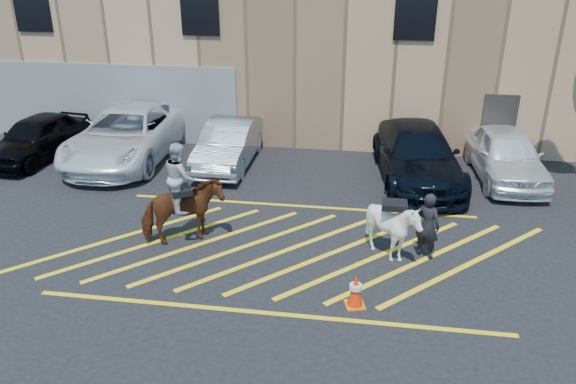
# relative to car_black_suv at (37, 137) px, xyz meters

# --- Properties ---
(ground) EXTENTS (90.00, 90.00, 0.00)m
(ground) POSITION_rel_car_black_suv_xyz_m (9.23, -4.73, -0.73)
(ground) COLOR black
(ground) RESTS_ON ground
(car_black_suv) EXTENTS (2.30, 4.47, 1.46)m
(car_black_suv) POSITION_rel_car_black_suv_xyz_m (0.00, 0.00, 0.00)
(car_black_suv) COLOR black
(car_black_suv) RESTS_ON ground
(car_white_pickup) EXTENTS (2.92, 6.17, 1.70)m
(car_white_pickup) POSITION_rel_car_black_suv_xyz_m (3.03, 0.43, 0.12)
(car_white_pickup) COLOR white
(car_white_pickup) RESTS_ON ground
(car_silver_sedan) EXTENTS (1.52, 4.34, 1.43)m
(car_silver_sedan) POSITION_rel_car_black_suv_xyz_m (6.51, 0.37, -0.01)
(car_silver_sedan) COLOR #969BA4
(car_silver_sedan) RESTS_ON ground
(car_blue_suv) EXTENTS (2.91, 5.77, 1.61)m
(car_blue_suv) POSITION_rel_car_black_suv_xyz_m (12.49, 0.01, 0.07)
(car_blue_suv) COLOR black
(car_blue_suv) RESTS_ON ground
(car_white_suv) EXTENTS (2.08, 4.62, 1.54)m
(car_white_suv) POSITION_rel_car_black_suv_xyz_m (15.20, 0.46, 0.04)
(car_white_suv) COLOR white
(car_white_suv) RESTS_ON ground
(handler) EXTENTS (0.69, 0.63, 1.59)m
(handler) POSITION_rel_car_black_suv_xyz_m (12.46, -4.79, 0.07)
(handler) COLOR black
(handler) RESTS_ON ground
(warehouse) EXTENTS (32.42, 10.20, 7.30)m
(warehouse) POSITION_rel_car_black_suv_xyz_m (9.22, 7.26, 2.92)
(warehouse) COLOR tan
(warehouse) RESTS_ON ground
(hatching_zone) EXTENTS (12.60, 5.12, 0.01)m
(hatching_zone) POSITION_rel_car_black_suv_xyz_m (9.23, -5.03, -0.72)
(hatching_zone) COLOR yellow
(hatching_zone) RESTS_ON ground
(mounted_bay) EXTENTS (2.10, 1.70, 2.54)m
(mounted_bay) POSITION_rel_car_black_suv_xyz_m (6.72, -4.98, 0.30)
(mounted_bay) COLOR #5A2B15
(mounted_bay) RESTS_ON ground
(saddled_white) EXTENTS (1.23, 1.38, 1.51)m
(saddled_white) POSITION_rel_car_black_suv_xyz_m (11.67, -4.99, 0.04)
(saddled_white) COLOR white
(saddled_white) RESTS_ON ground
(traffic_cone) EXTENTS (0.47, 0.47, 0.73)m
(traffic_cone) POSITION_rel_car_black_suv_xyz_m (10.93, -7.01, -0.36)
(traffic_cone) COLOR orange
(traffic_cone) RESTS_ON ground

